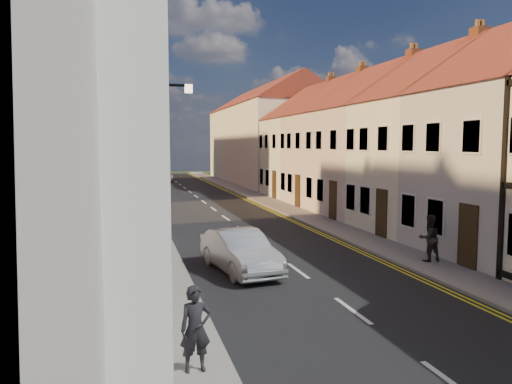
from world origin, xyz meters
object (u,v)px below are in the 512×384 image
lamppost (171,160)px  car_distant (161,178)px  pedestrian_left (196,329)px  pedestrian_right_b (429,238)px  car_mid (240,251)px  car_far (154,188)px

lamppost → car_distant: (2.04, 35.56, -2.95)m
pedestrian_left → pedestrian_right_b: (8.77, 6.23, 0.04)m
car_mid → car_distant: (0.06, 37.18, -0.08)m
car_distant → lamppost: bearing=-77.9°
lamppost → car_distant: bearing=86.7°
car_mid → pedestrian_left: size_ratio=2.70×
pedestrian_left → pedestrian_right_b: size_ratio=0.95×
car_mid → pedestrian_left: pedestrian_left is taller
car_distant → pedestrian_right_b: pedestrian_right_b is taller
lamppost → car_mid: (1.98, -1.62, -2.87)m
car_far → pedestrian_left: pedestrian_left is taller
pedestrian_left → pedestrian_right_b: bearing=31.5°
car_far → pedestrian_left: bearing=-88.4°
lamppost → car_mid: 3.84m
car_far → pedestrian_right_b: pedestrian_right_b is taller
lamppost → car_mid: bearing=-39.3°
car_mid → car_distant: car_mid is taller
car_distant → pedestrian_left: 44.14m
car_distant → pedestrian_right_b: bearing=-65.1°
lamppost → pedestrian_right_b: size_ratio=3.78×
lamppost → car_far: (0.61, 23.41, -2.94)m
car_mid → car_far: (-1.37, 25.03, -0.08)m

